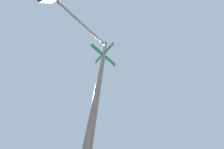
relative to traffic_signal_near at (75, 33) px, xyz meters
The scene contains 1 object.
traffic_signal_near is the anchor object (origin of this frame).
Camera 1 is at (-7.45, -5.89, 0.95)m, focal length 16.53 mm.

